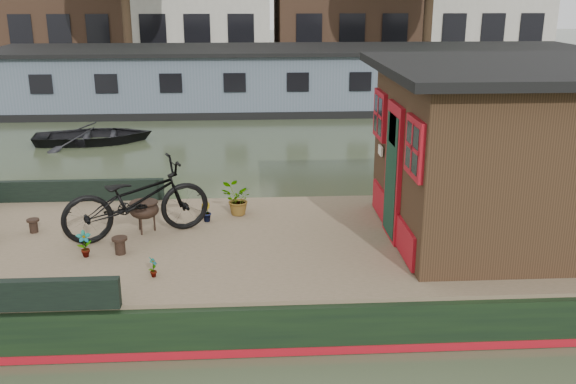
{
  "coord_description": "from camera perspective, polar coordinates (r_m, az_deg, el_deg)",
  "views": [
    {
      "loc": [
        -1.54,
        -8.4,
        4.01
      ],
      "look_at": [
        -1.0,
        0.5,
        1.18
      ],
      "focal_mm": 40.0,
      "sensor_mm": 36.0,
      "label": 1
    }
  ],
  "objects": [
    {
      "name": "ground",
      "position": [
        9.43,
        6.33,
        -7.67
      ],
      "size": [
        120.0,
        120.0,
        0.0
      ],
      "primitive_type": "plane",
      "color": "#313924",
      "rests_on": "ground"
    },
    {
      "name": "houseboat_hull",
      "position": [
        9.2,
        -1.87,
        -6.39
      ],
      "size": [
        14.01,
        4.02,
        0.6
      ],
      "color": "black",
      "rests_on": "ground"
    },
    {
      "name": "houseboat_deck",
      "position": [
        9.19,
        6.46,
        -4.14
      ],
      "size": [
        11.8,
        3.8,
        0.05
      ],
      "primitive_type": "cube",
      "color": "#77604A",
      "rests_on": "houseboat_hull"
    },
    {
      "name": "cabin",
      "position": [
        9.43,
        19.96,
        3.47
      ],
      "size": [
        4.0,
        3.5,
        2.42
      ],
      "color": "black",
      "rests_on": "houseboat_deck"
    },
    {
      "name": "bicycle",
      "position": [
        9.23,
        -13.32,
        -0.65
      ],
      "size": [
        2.19,
        1.43,
        1.09
      ],
      "primitive_type": "imported",
      "rotation": [
        0.0,
        0.0,
        1.95
      ],
      "color": "black",
      "rests_on": "houseboat_deck"
    },
    {
      "name": "potted_plant_a",
      "position": [
        8.81,
        -17.65,
        -4.43
      ],
      "size": [
        0.23,
        0.2,
        0.36
      ],
      "primitive_type": "imported",
      "rotation": [
        0.0,
        0.0,
        0.45
      ],
      "color": "brown",
      "rests_on": "houseboat_deck"
    },
    {
      "name": "potted_plant_b",
      "position": [
        9.76,
        -7.3,
        -1.76
      ],
      "size": [
        0.21,
        0.21,
        0.3
      ],
      "primitive_type": "imported",
      "rotation": [
        0.0,
        0.0,
        2.43
      ],
      "color": "maroon",
      "rests_on": "houseboat_deck"
    },
    {
      "name": "potted_plant_c",
      "position": [
        9.95,
        -4.58,
        -0.67
      ],
      "size": [
        0.53,
        0.48,
        0.5
      ],
      "primitive_type": "imported",
      "rotation": [
        0.0,
        0.0,
        3.35
      ],
      "color": "#A53F2F",
      "rests_on": "houseboat_deck"
    },
    {
      "name": "potted_plant_e",
      "position": [
        8.02,
        -11.9,
        -6.55
      ],
      "size": [
        0.11,
        0.15,
        0.26
      ],
      "primitive_type": "imported",
      "rotation": [
        0.0,
        0.0,
        1.44
      ],
      "color": "brown",
      "rests_on": "houseboat_deck"
    },
    {
      "name": "brazier_front",
      "position": [
        9.47,
        -12.62,
        -2.16
      ],
      "size": [
        0.46,
        0.46,
        0.46
      ],
      "primitive_type": null,
      "rotation": [
        0.0,
        0.0,
        0.08
      ],
      "color": "black",
      "rests_on": "houseboat_deck"
    },
    {
      "name": "bollard_port",
      "position": [
        9.96,
        -21.68,
        -2.81
      ],
      "size": [
        0.18,
        0.18,
        0.2
      ],
      "primitive_type": "cylinder",
      "color": "black",
      "rests_on": "houseboat_deck"
    },
    {
      "name": "bollard_stbd",
      "position": [
        8.8,
        -14.7,
        -4.64
      ],
      "size": [
        0.2,
        0.2,
        0.23
      ],
      "primitive_type": "cylinder",
      "color": "black",
      "rests_on": "houseboat_deck"
    },
    {
      "name": "dinghy",
      "position": [
        18.34,
        -16.92,
        5.23
      ],
      "size": [
        3.43,
        2.67,
        0.65
      ],
      "primitive_type": "imported",
      "rotation": [
        0.0,
        0.0,
        1.72
      ],
      "color": "black",
      "rests_on": "ground"
    },
    {
      "name": "far_houseboat",
      "position": [
        22.66,
        0.5,
        9.87
      ],
      "size": [
        20.4,
        4.4,
        2.11
      ],
      "color": "#4D5766",
      "rests_on": "ground"
    },
    {
      "name": "quay",
      "position": [
        29.16,
        -0.39,
        10.56
      ],
      "size": [
        60.0,
        6.0,
        0.9
      ],
      "primitive_type": "cube",
      "color": "#47443F",
      "rests_on": "ground"
    }
  ]
}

